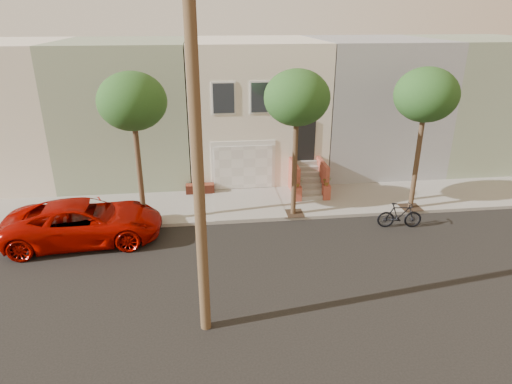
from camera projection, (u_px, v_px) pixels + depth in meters
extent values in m
plane|color=black|center=(287.00, 263.00, 16.23)|extent=(90.00, 90.00, 0.00)
cube|color=gray|center=(266.00, 203.00, 21.13)|extent=(40.00, 3.70, 0.15)
cube|color=beige|center=(252.00, 104.00, 25.16)|extent=(7.00, 8.00, 7.00)
cube|color=gray|center=(129.00, 107.00, 24.40)|extent=(6.50, 8.00, 7.00)
cube|color=gray|center=(368.00, 102.00, 25.93)|extent=(6.50, 8.00, 7.00)
cube|color=beige|center=(4.00, 110.00, 23.67)|extent=(6.50, 8.00, 7.00)
cube|color=gray|center=(472.00, 99.00, 26.65)|extent=(6.50, 8.00, 7.00)
cube|color=silver|center=(243.00, 165.00, 22.25)|extent=(3.20, 0.12, 2.50)
cube|color=silver|center=(243.00, 167.00, 22.23)|extent=(2.90, 0.06, 2.20)
cube|color=gray|center=(247.00, 202.00, 20.99)|extent=(3.20, 3.70, 0.02)
cube|color=brown|center=(200.00, 188.00, 22.09)|extent=(1.40, 0.45, 0.44)
cube|color=black|center=(305.00, 141.00, 22.12)|extent=(1.00, 0.06, 2.00)
cube|color=#3F4751|center=(224.00, 98.00, 20.84)|extent=(1.00, 0.06, 1.40)
cube|color=silver|center=(224.00, 98.00, 20.86)|extent=(1.15, 0.05, 1.55)
cube|color=#3F4751|center=(262.00, 97.00, 21.04)|extent=(1.00, 0.06, 1.40)
cube|color=silver|center=(262.00, 97.00, 21.06)|extent=(1.15, 0.05, 1.55)
cube|color=#3F4751|center=(299.00, 97.00, 21.24)|extent=(1.00, 0.06, 1.40)
cube|color=silver|center=(299.00, 97.00, 21.26)|extent=(1.15, 0.05, 1.55)
cube|color=gray|center=(312.00, 197.00, 21.34)|extent=(1.20, 0.28, 0.20)
cube|color=gray|center=(310.00, 191.00, 21.52)|extent=(1.20, 0.28, 0.20)
cube|color=gray|center=(309.00, 185.00, 21.70)|extent=(1.20, 0.28, 0.20)
cube|color=gray|center=(308.00, 180.00, 21.88)|extent=(1.20, 0.28, 0.20)
cube|color=gray|center=(307.00, 174.00, 22.07)|extent=(1.20, 0.28, 0.20)
cube|color=gray|center=(306.00, 168.00, 22.25)|extent=(1.20, 0.28, 0.20)
cube|color=gray|center=(305.00, 163.00, 22.43)|extent=(1.20, 0.28, 0.20)
cube|color=#9A4332|center=(294.00, 178.00, 21.77)|extent=(0.18, 1.96, 1.60)
cube|color=#9A4332|center=(322.00, 177.00, 21.92)|extent=(0.18, 1.96, 1.60)
cube|color=#9A4332|center=(298.00, 194.00, 21.13)|extent=(0.35, 0.35, 0.70)
imported|color=#1A4518|center=(298.00, 182.00, 20.91)|extent=(0.40, 0.35, 0.45)
cube|color=#9A4332|center=(326.00, 192.00, 21.28)|extent=(0.35, 0.35, 0.70)
imported|color=#1A4518|center=(327.00, 181.00, 21.07)|extent=(0.41, 0.35, 0.45)
cube|color=#2D2116|center=(145.00, 221.00, 19.15)|extent=(0.90, 0.90, 0.02)
cylinder|color=#3B2A1A|center=(140.00, 175.00, 18.36)|extent=(0.22, 0.22, 4.20)
ellipsoid|color=#1A4518|center=(132.00, 101.00, 17.21)|extent=(2.70, 2.57, 2.29)
cube|color=#2D2116|center=(293.00, 213.00, 19.88)|extent=(0.90, 0.90, 0.02)
cylinder|color=#3B2A1A|center=(294.00, 169.00, 19.09)|extent=(0.22, 0.22, 4.20)
ellipsoid|color=#1A4518|center=(297.00, 98.00, 17.94)|extent=(2.70, 2.57, 2.29)
cube|color=#2D2116|center=(410.00, 207.00, 20.49)|extent=(0.90, 0.90, 0.02)
cylinder|color=#3B2A1A|center=(416.00, 164.00, 19.70)|extent=(0.22, 0.22, 4.20)
ellipsoid|color=#1A4518|center=(426.00, 95.00, 18.56)|extent=(2.70, 2.57, 2.29)
cylinder|color=#41311E|center=(198.00, 164.00, 11.07)|extent=(0.30, 0.30, 10.00)
imported|color=#9A0600|center=(84.00, 222.00, 17.53)|extent=(6.16, 3.17, 1.66)
imported|color=black|center=(400.00, 215.00, 18.73)|extent=(1.92, 0.75, 1.12)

